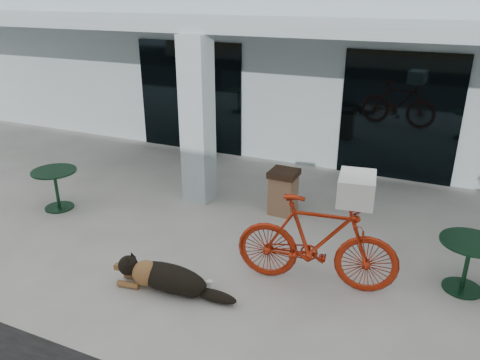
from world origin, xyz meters
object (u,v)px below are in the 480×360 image
at_px(dog, 169,276).
at_px(trash_receptacle, 283,192).
at_px(bicycle, 317,242).
at_px(cafe_table_far, 466,266).
at_px(cafe_table_near, 57,190).

height_order(dog, trash_receptacle, trash_receptacle).
relative_size(bicycle, cafe_table_far, 2.75).
bearing_deg(dog, cafe_table_far, 14.76).
xyz_separation_m(cafe_table_far, trash_receptacle, (-3.04, 1.26, 0.04)).
height_order(cafe_table_far, trash_receptacle, trash_receptacle).
distance_m(bicycle, trash_receptacle, 2.28).
relative_size(dog, trash_receptacle, 1.59).
xyz_separation_m(bicycle, cafe_table_far, (1.90, 0.70, -0.29)).
xyz_separation_m(dog, trash_receptacle, (0.62, 2.92, 0.20)).
height_order(cafe_table_near, trash_receptacle, trash_receptacle).
bearing_deg(dog, bicycle, 19.04).
bearing_deg(trash_receptacle, dog, -101.90).
relative_size(bicycle, cafe_table_near, 2.72).
bearing_deg(bicycle, cafe_table_far, -77.58).
xyz_separation_m(bicycle, dog, (-1.76, -0.96, -0.44)).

